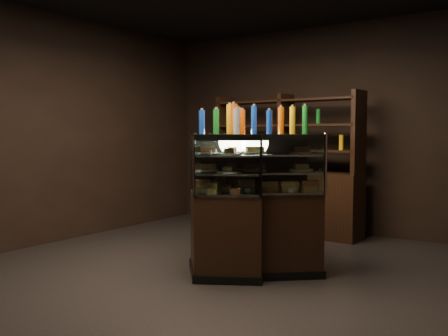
{
  "coord_description": "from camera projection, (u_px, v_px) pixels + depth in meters",
  "views": [
    {
      "loc": [
        3.05,
        -4.39,
        1.43
      ],
      "look_at": [
        0.16,
        -0.2,
        1.08
      ],
      "focal_mm": 40.0,
      "sensor_mm": 36.0,
      "label": 1
    }
  ],
  "objects": [
    {
      "name": "room_shell",
      "position": [
        223.0,
        86.0,
        5.3
      ],
      "size": [
        5.02,
        5.02,
        3.01
      ],
      "color": "black",
      "rests_on": "ground"
    },
    {
      "name": "back_shelving",
      "position": [
        285.0,
        190.0,
        7.25
      ],
      "size": [
        2.3,
        0.56,
        2.0
      ],
      "rotation": [
        0.0,
        0.0,
        -0.06
      ],
      "color": "black",
      "rests_on": "ground"
    },
    {
      "name": "bottles_top",
      "position": [
        244.0,
        120.0,
        5.15
      ],
      "size": [
        1.03,
        1.0,
        0.3
      ],
      "color": "black",
      "rests_on": "display_case"
    },
    {
      "name": "display_case",
      "position": [
        243.0,
        224.0,
        5.23
      ],
      "size": [
        1.63,
        1.47,
        1.44
      ],
      "rotation": [
        0.0,
        0.0,
        -0.17
      ],
      "color": "black",
      "rests_on": "ground"
    },
    {
      "name": "potted_conifer",
      "position": [
        301.0,
        214.0,
        5.84
      ],
      "size": [
        0.4,
        0.4,
        0.85
      ],
      "rotation": [
        0.0,
        0.0,
        -0.15
      ],
      "color": "black",
      "rests_on": "ground"
    },
    {
      "name": "ground",
      "position": [
        223.0,
        265.0,
        5.43
      ],
      "size": [
        5.0,
        5.0,
        0.0
      ],
      "primitive_type": "plane",
      "color": "black",
      "rests_on": "ground"
    },
    {
      "name": "food_display",
      "position": [
        243.0,
        169.0,
        5.18
      ],
      "size": [
        1.2,
        1.14,
        0.44
      ],
      "color": "#C17645",
      "rests_on": "display_case"
    }
  ]
}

